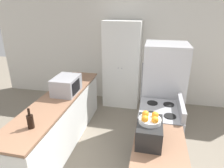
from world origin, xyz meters
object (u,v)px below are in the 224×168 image
at_px(refrigerator, 163,91).
at_px(fruit_bowl, 150,119).
at_px(pantry_cabinet, 122,65).
at_px(stove, 158,134).
at_px(toaster_oven, 149,132).
at_px(wine_bottle, 30,121).
at_px(microwave, 66,85).

height_order(refrigerator, fruit_bowl, refrigerator).
xyz_separation_m(pantry_cabinet, refrigerator, (0.95, -1.08, -0.14)).
xyz_separation_m(stove, toaster_oven, (-0.15, -0.81, 0.57)).
height_order(stove, wine_bottle, wine_bottle).
bearing_deg(fruit_bowl, pantry_cabinet, 105.87).
bearing_deg(fruit_bowl, microwave, 144.34).
xyz_separation_m(stove, microwave, (-1.65, 0.28, 0.60)).
bearing_deg(pantry_cabinet, toaster_oven, -74.13).
xyz_separation_m(refrigerator, fruit_bowl, (-0.20, -1.56, 0.31)).
bearing_deg(pantry_cabinet, wine_bottle, -105.40).
relative_size(refrigerator, microwave, 3.34).
height_order(stove, microwave, microwave).
bearing_deg(fruit_bowl, refrigerator, 82.66).
bearing_deg(stove, wine_bottle, -152.85).
relative_size(pantry_cabinet, wine_bottle, 7.40).
bearing_deg(pantry_cabinet, refrigerator, -48.58).
distance_m(stove, fruit_bowl, 1.10).
distance_m(microwave, wine_bottle, 1.12).
bearing_deg(refrigerator, microwave, -163.86).
distance_m(stove, microwave, 1.78).
xyz_separation_m(wine_bottle, fruit_bowl, (1.49, 0.05, 0.19)).
bearing_deg(toaster_oven, microwave, 144.16).
bearing_deg(fruit_bowl, toaster_oven, -74.70).
distance_m(pantry_cabinet, fruit_bowl, 2.76).
bearing_deg(stove, toaster_oven, -100.57).
relative_size(refrigerator, toaster_oven, 4.06).
relative_size(stove, toaster_oven, 2.45).
relative_size(stove, microwave, 2.01).
bearing_deg(stove, fruit_bowl, -100.85).
height_order(microwave, toaster_oven, microwave).
bearing_deg(pantry_cabinet, microwave, -115.30).
distance_m(pantry_cabinet, stove, 2.14).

